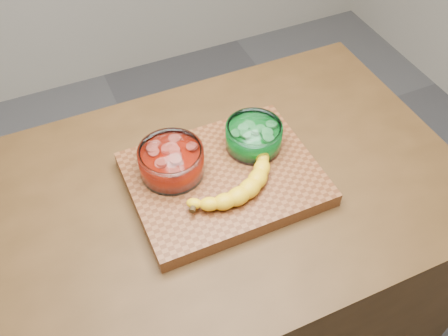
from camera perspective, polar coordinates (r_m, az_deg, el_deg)
name	(u,v)px	position (r m, az deg, el deg)	size (l,w,h in m)	color
ground	(224,334)	(2.01, 0.00, -18.49)	(3.50, 3.50, 0.00)	#58585D
counter	(224,275)	(1.61, 0.00, -12.17)	(1.20, 0.80, 0.90)	#4C3116
cutting_board	(224,179)	(1.22, 0.00, -1.25)	(0.45, 0.35, 0.04)	brown
bowl_red	(171,162)	(1.19, -6.02, 0.74)	(0.16, 0.16, 0.07)	white
bowl_green	(254,136)	(1.25, 3.42, 3.64)	(0.14, 0.14, 0.07)	white
banana	(230,178)	(1.17, 0.75, -1.11)	(0.28, 0.18, 0.04)	yellow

